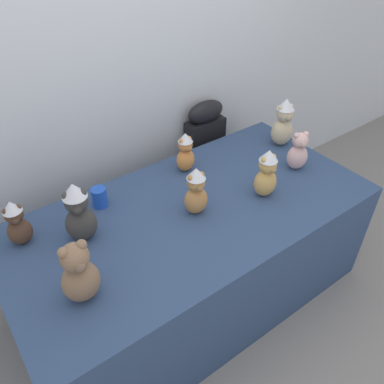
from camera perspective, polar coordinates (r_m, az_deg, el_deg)
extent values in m
plane|color=gray|center=(2.47, 3.60, -18.23)|extent=(10.00, 10.00, 0.00)
cube|color=silver|center=(2.33, -11.37, 18.56)|extent=(7.00, 0.08, 2.60)
cube|color=navy|center=(2.31, 0.00, -9.23)|extent=(1.97, 0.98, 0.71)
cube|color=black|center=(2.92, 1.79, 3.51)|extent=(0.28, 0.12, 0.79)
ellipsoid|color=black|center=(2.68, 1.99, 11.61)|extent=(0.28, 0.12, 0.15)
ellipsoid|color=#B27A42|center=(2.01, 0.58, -1.20)|extent=(0.14, 0.12, 0.15)
sphere|color=#B27A42|center=(1.94, 0.60, 1.41)|extent=(0.09, 0.09, 0.09)
sphere|color=#B27A42|center=(1.90, -0.15, 2.03)|extent=(0.03, 0.03, 0.03)
sphere|color=#B27A42|center=(1.93, 1.35, 2.51)|extent=(0.03, 0.03, 0.03)
sphere|color=olive|center=(1.92, 1.17, 0.59)|extent=(0.04, 0.04, 0.04)
cone|color=silver|center=(1.90, 0.61, 2.75)|extent=(0.10, 0.10, 0.06)
ellipsoid|color=tan|center=(2.16, 10.62, 1.36)|extent=(0.14, 0.12, 0.16)
sphere|color=tan|center=(2.09, 10.99, 3.95)|extent=(0.10, 0.10, 0.10)
sphere|color=tan|center=(2.05, 10.48, 4.58)|extent=(0.04, 0.04, 0.04)
sphere|color=tan|center=(2.09, 11.73, 5.03)|extent=(0.04, 0.04, 0.04)
sphere|color=olive|center=(2.07, 11.68, 3.20)|extent=(0.04, 0.04, 0.04)
cone|color=silver|center=(2.06, 11.18, 5.28)|extent=(0.10, 0.10, 0.06)
ellipsoid|color=beige|center=(2.42, 15.07, 4.95)|extent=(0.15, 0.14, 0.15)
sphere|color=beige|center=(2.36, 15.52, 7.27)|extent=(0.09, 0.09, 0.09)
sphere|color=beige|center=(2.33, 15.06, 7.95)|extent=(0.03, 0.03, 0.03)
sphere|color=beige|center=(2.35, 16.28, 8.11)|extent=(0.03, 0.03, 0.03)
sphere|color=#A88783|center=(2.33, 15.96, 6.61)|extent=(0.04, 0.04, 0.04)
ellipsoid|color=#4C3323|center=(2.02, -23.78, -5.29)|extent=(0.12, 0.10, 0.14)
sphere|color=#4C3323|center=(1.95, -24.54, -3.07)|extent=(0.08, 0.08, 0.08)
sphere|color=#4C3323|center=(1.93, -25.52, -2.59)|extent=(0.03, 0.03, 0.03)
sphere|color=#4C3323|center=(1.93, -24.07, -2.08)|extent=(0.03, 0.03, 0.03)
sphere|color=#412E23|center=(1.93, -24.27, -3.84)|extent=(0.04, 0.04, 0.04)
cone|color=silver|center=(1.92, -24.93, -1.93)|extent=(0.09, 0.09, 0.05)
ellipsoid|color=#CCB78E|center=(2.63, 12.95, 8.53)|extent=(0.17, 0.15, 0.18)
sphere|color=#CCB78E|center=(2.57, 13.37, 11.08)|extent=(0.11, 0.11, 0.11)
sphere|color=#CCB78E|center=(2.53, 12.88, 11.81)|extent=(0.04, 0.04, 0.04)
sphere|color=#CCB78E|center=(2.57, 14.13, 12.00)|extent=(0.04, 0.04, 0.04)
sphere|color=#9D8E71|center=(2.54, 13.91, 10.43)|extent=(0.04, 0.04, 0.04)
cone|color=silver|center=(2.54, 13.58, 12.36)|extent=(0.11, 0.11, 0.07)
ellipsoid|color=#D17F3D|center=(2.32, -0.95, 4.69)|extent=(0.12, 0.10, 0.14)
sphere|color=#D17F3D|center=(2.27, -0.98, 6.87)|extent=(0.08, 0.08, 0.08)
sphere|color=#D17F3D|center=(2.24, -1.52, 7.37)|extent=(0.03, 0.03, 0.03)
sphere|color=#D17F3D|center=(2.26, -0.46, 7.79)|extent=(0.03, 0.03, 0.03)
sphere|color=#A06536|center=(2.25, -0.43, 6.33)|extent=(0.03, 0.03, 0.03)
cone|color=silver|center=(2.24, -0.99, 7.97)|extent=(0.09, 0.09, 0.05)
ellipsoid|color=#383533|center=(1.93, -15.84, -4.47)|extent=(0.18, 0.17, 0.18)
sphere|color=#383533|center=(1.84, -16.55, -1.38)|extent=(0.11, 0.11, 0.11)
sphere|color=#383533|center=(1.82, -17.84, -0.54)|extent=(0.04, 0.04, 0.04)
sphere|color=#383533|center=(1.81, -15.74, -0.13)|extent=(0.04, 0.04, 0.04)
sphere|color=#32302E|center=(1.81, -16.37, -2.51)|extent=(0.05, 0.05, 0.05)
cone|color=silver|center=(1.80, -16.92, 0.24)|extent=(0.11, 0.11, 0.07)
ellipsoid|color=#7F6047|center=(1.67, -15.87, -12.41)|extent=(0.16, 0.14, 0.19)
sphere|color=#7F6047|center=(1.57, -16.77, -9.08)|extent=(0.12, 0.12, 0.12)
sphere|color=#7F6047|center=(1.53, -18.32, -8.43)|extent=(0.04, 0.04, 0.04)
sphere|color=#7F6047|center=(1.54, -15.84, -7.42)|extent=(0.04, 0.04, 0.04)
sphere|color=brown|center=(1.54, -16.02, -10.48)|extent=(0.05, 0.05, 0.05)
cylinder|color=blue|center=(2.12, -13.33, -0.76)|extent=(0.08, 0.08, 0.11)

